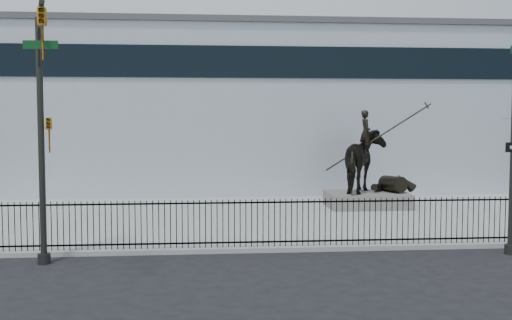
{
  "coord_description": "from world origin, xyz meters",
  "views": [
    {
      "loc": [
        -2.4,
        -17.23,
        4.18
      ],
      "look_at": [
        -0.37,
        6.0,
        2.55
      ],
      "focal_mm": 42.0,
      "sensor_mm": 36.0,
      "label": 1
    }
  ],
  "objects": [
    {
      "name": "equestrian_statue",
      "position": [
        5.04,
        9.15,
        2.24
      ],
      "size": [
        4.61,
        2.87,
        3.91
      ],
      "rotation": [
        0.0,
        0.0,
        -0.01
      ],
      "color": "black",
      "rests_on": "statue_plinth"
    },
    {
      "name": "ground",
      "position": [
        0.0,
        0.0,
        0.0
      ],
      "size": [
        120.0,
        120.0,
        0.0
      ],
      "primitive_type": "plane",
      "color": "black",
      "rests_on": "ground"
    },
    {
      "name": "picket_fence",
      "position": [
        0.0,
        1.25,
        0.9
      ],
      "size": [
        22.1,
        0.1,
        1.5
      ],
      "color": "black",
      "rests_on": "plaza"
    },
    {
      "name": "traffic_signal_left",
      "position": [
        -6.75,
        -0.62,
        4.03
      ],
      "size": [
        1.52,
        4.84,
        7.0
      ],
      "color": "black",
      "rests_on": "ground"
    },
    {
      "name": "building",
      "position": [
        0.0,
        20.0,
        4.5
      ],
      "size": [
        44.0,
        14.0,
        9.0
      ],
      "primitive_type": "cube",
      "color": "white",
      "rests_on": "ground"
    },
    {
      "name": "statue_plinth",
      "position": [
        4.97,
        9.15,
        0.49
      ],
      "size": [
        3.62,
        2.51,
        0.67
      ],
      "primitive_type": "cube",
      "rotation": [
        0.0,
        0.0,
        -0.01
      ],
      "color": "#5C5954",
      "rests_on": "plaza"
    },
    {
      "name": "plaza",
      "position": [
        0.0,
        7.0,
        0.07
      ],
      "size": [
        30.0,
        12.0,
        0.15
      ],
      "primitive_type": "cube",
      "color": "#9C9C99",
      "rests_on": "ground"
    }
  ]
}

